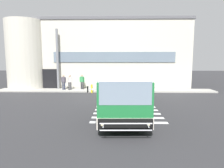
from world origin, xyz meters
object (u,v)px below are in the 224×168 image
passenger_at_curb_edge (82,81)px  safety_bollard_yellow (92,89)px  passenger_near_column (64,81)px  entry_support_column (58,59)px  passenger_by_doorway (70,82)px  bus_main_foreground (120,90)px

passenger_at_curb_edge → safety_bollard_yellow: size_ratio=1.86×
passenger_at_curb_edge → safety_bollard_yellow: passenger_at_curb_edge is taller
passenger_near_column → entry_support_column: bearing=140.3°
entry_support_column → passenger_at_curb_edge: size_ratio=4.05×
passenger_by_doorway → safety_bollard_yellow: size_ratio=1.86×
bus_main_foreground → safety_bollard_yellow: bearing=114.6°
bus_main_foreground → passenger_near_column: bearing=129.8°
bus_main_foreground → passenger_by_doorway: bus_main_foreground is taller
safety_bollard_yellow → entry_support_column: bearing=156.3°
bus_main_foreground → passenger_by_doorway: bearing=126.6°
entry_support_column → bus_main_foreground: entry_support_column is taller
passenger_near_column → passenger_by_doorway: bearing=-5.0°
entry_support_column → passenger_near_column: size_ratio=4.05×
passenger_near_column → passenger_by_doorway: size_ratio=1.00×
bus_main_foreground → passenger_at_curb_edge: bearing=117.9°
passenger_near_column → safety_bollard_yellow: (3.30, -1.13, -0.63)m
passenger_by_doorway → passenger_near_column: bearing=175.0°
passenger_at_curb_edge → bus_main_foreground: bearing=-62.1°
bus_main_foreground → passenger_by_doorway: (-5.47, 7.36, -0.25)m
safety_bollard_yellow → passenger_at_curb_edge: bearing=129.3°
passenger_at_curb_edge → passenger_near_column: bearing=-167.0°
passenger_by_doorway → safety_bollard_yellow: bearing=-22.5°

